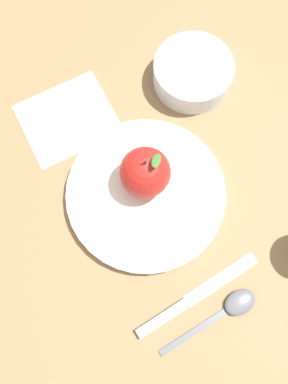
{
  "coord_description": "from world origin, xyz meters",
  "views": [
    {
      "loc": [
        -0.01,
        -0.14,
        0.59
      ],
      "look_at": [
        -0.0,
        0.02,
        0.02
      ],
      "focal_mm": 36.17,
      "sensor_mm": 36.0,
      "label": 1
    }
  ],
  "objects_px": {
    "apple": "(148,172)",
    "spoon": "(230,308)",
    "dinner_plate": "(144,194)",
    "knife": "(187,302)",
    "linen_napkin": "(68,118)",
    "side_bowl": "(193,72)"
  },
  "relations": [
    {
      "from": "apple",
      "to": "knife",
      "type": "height_order",
      "value": "apple"
    },
    {
      "from": "knife",
      "to": "linen_napkin",
      "type": "bearing_deg",
      "value": 119.68
    },
    {
      "from": "dinner_plate",
      "to": "knife",
      "type": "relative_size",
      "value": 1.31
    },
    {
      "from": "side_bowl",
      "to": "knife",
      "type": "relative_size",
      "value": 0.7
    },
    {
      "from": "apple",
      "to": "linen_napkin",
      "type": "relative_size",
      "value": 0.6
    },
    {
      "from": "knife",
      "to": "linen_napkin",
      "type": "xyz_separation_m",
      "value": [
        -0.17,
        0.31,
        -0.0
      ]
    },
    {
      "from": "apple",
      "to": "side_bowl",
      "type": "height_order",
      "value": "apple"
    },
    {
      "from": "apple",
      "to": "side_bowl",
      "type": "xyz_separation_m",
      "value": [
        0.08,
        0.18,
        -0.03
      ]
    },
    {
      "from": "dinner_plate",
      "to": "linen_napkin",
      "type": "relative_size",
      "value": 1.66
    },
    {
      "from": "apple",
      "to": "linen_napkin",
      "type": "distance_m",
      "value": 0.18
    },
    {
      "from": "dinner_plate",
      "to": "knife",
      "type": "xyz_separation_m",
      "value": [
        0.05,
        -0.17,
        -0.01
      ]
    },
    {
      "from": "apple",
      "to": "knife",
      "type": "relative_size",
      "value": 0.47
    },
    {
      "from": "apple",
      "to": "side_bowl",
      "type": "distance_m",
      "value": 0.2
    },
    {
      "from": "linen_napkin",
      "to": "knife",
      "type": "bearing_deg",
      "value": -60.32
    },
    {
      "from": "knife",
      "to": "spoon",
      "type": "bearing_deg",
      "value": -10.7
    },
    {
      "from": "knife",
      "to": "linen_napkin",
      "type": "relative_size",
      "value": 1.27
    },
    {
      "from": "side_bowl",
      "to": "linen_napkin",
      "type": "height_order",
      "value": "side_bowl"
    },
    {
      "from": "dinner_plate",
      "to": "knife",
      "type": "distance_m",
      "value": 0.17
    },
    {
      "from": "apple",
      "to": "linen_napkin",
      "type": "xyz_separation_m",
      "value": [
        -0.13,
        0.12,
        -0.05
      ]
    },
    {
      "from": "apple",
      "to": "spoon",
      "type": "bearing_deg",
      "value": -61.1
    },
    {
      "from": "apple",
      "to": "spoon",
      "type": "xyz_separation_m",
      "value": [
        0.11,
        -0.2,
        -0.05
      ]
    },
    {
      "from": "knife",
      "to": "linen_napkin",
      "type": "distance_m",
      "value": 0.35
    }
  ]
}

